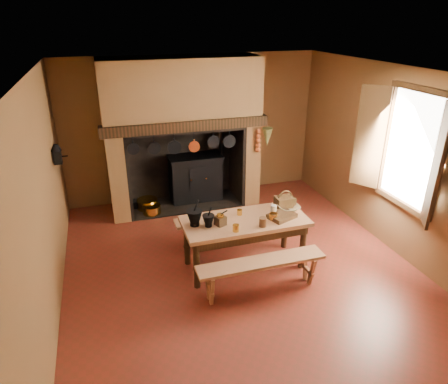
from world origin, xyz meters
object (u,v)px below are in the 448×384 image
object	(u,v)px
iron_range	(196,177)
coffee_grinder	(220,220)
wicker_basket	(285,201)
work_table	(245,227)
mixing_bowl	(289,208)
bench_front	(261,269)

from	to	relation	value
iron_range	coffee_grinder	world-z (taller)	iron_range
coffee_grinder	wicker_basket	size ratio (longest dim) A/B	0.72
work_table	mixing_bowl	size ratio (longest dim) A/B	5.64
work_table	mixing_bowl	world-z (taller)	mixing_bowl
iron_range	mixing_bowl	size ratio (longest dim) A/B	5.04
iron_range	mixing_bowl	distance (m)	2.58
iron_range	wicker_basket	world-z (taller)	iron_range
bench_front	wicker_basket	bearing A→B (deg)	50.25
coffee_grinder	mixing_bowl	bearing A→B (deg)	-14.58
bench_front	coffee_grinder	size ratio (longest dim) A/B	8.51
coffee_grinder	wicker_basket	world-z (taller)	wicker_basket
coffee_grinder	mixing_bowl	world-z (taller)	coffee_grinder
iron_range	mixing_bowl	world-z (taller)	iron_range
coffee_grinder	work_table	bearing A→B (deg)	-14.18
work_table	mixing_bowl	xyz separation A→B (m)	(0.73, 0.08, 0.16)
bench_front	mixing_bowl	xyz separation A→B (m)	(0.73, 0.73, 0.45)
mixing_bowl	wicker_basket	distance (m)	0.14
bench_front	mixing_bowl	size ratio (longest dim) A/B	5.50
coffee_grinder	mixing_bowl	xyz separation A→B (m)	(1.11, 0.13, -0.04)
bench_front	coffee_grinder	xyz separation A→B (m)	(-0.38, 0.60, 0.49)
mixing_bowl	wicker_basket	size ratio (longest dim) A/B	1.11
iron_range	work_table	size ratio (longest dim) A/B	0.89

